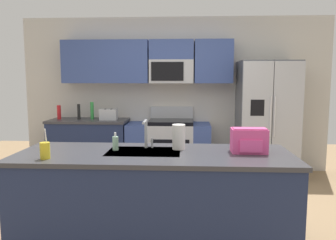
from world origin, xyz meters
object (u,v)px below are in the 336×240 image
Objects in this scene: drink_cup_yellow at (45,150)px; soap_dispenser at (115,143)px; bottle_red at (59,112)px; toaster at (109,114)px; bottle_green at (92,111)px; sink_faucet at (146,131)px; pepper_mill at (79,112)px; refrigerator at (266,120)px; backpack at (249,140)px; paper_towel_roll at (179,137)px; range_oven at (169,147)px.

drink_cup_yellow reaches higher than soap_dispenser.
bottle_red is 1.37× the size of soap_dispenser.
bottle_green reaches higher than toaster.
toaster is 2.37m from sink_faucet.
toaster is 1.10× the size of pepper_mill.
toaster reaches higher than soap_dispenser.
refrigerator reaches higher than toaster.
soap_dispenser is at bearing -64.50° from pepper_mill.
pepper_mill is at bearing 134.91° from backpack.
toaster is at bearing 118.62° from paper_towel_roll.
bottle_red is at bearing 121.75° from soap_dispenser.
drink_cup_yellow reaches higher than paper_towel_roll.
bottle_green is at bearing 177.92° from refrigerator.
bottle_green is at bearing 110.82° from soap_dispenser.
bottle_red is 3.07m from paper_towel_roll.
pepper_mill is at bearing 174.41° from toaster.
bottle_red is (-0.34, 0.02, -0.01)m from pepper_mill.
sink_faucet is at bearing -67.90° from toaster.
pepper_mill is at bearing 102.34° from drink_cup_yellow.
bottle_green is 2.78m from drink_cup_yellow.
bottle_green is at bearing 131.80° from backpack.
soap_dispenser is at bearing -159.87° from sink_faucet.
pepper_mill is at bearing 127.22° from paper_towel_roll.
backpack is (2.15, -2.41, -0.03)m from bottle_green.
range_oven is 4.72× the size of bottle_green.
bottle_red is 0.97× the size of paper_towel_roll.
backpack is (1.77, 0.35, 0.04)m from drink_cup_yellow.
pepper_mill is 0.34m from bottle_red.
toaster is 1.20× the size of bottle_red.
range_oven is 2.60m from backpack.
drink_cup_yellow reaches higher than pepper_mill.
sink_faucet is 1.17× the size of paper_towel_roll.
range_oven is 4.82× the size of sink_faucet.
paper_towel_roll is at bearing -3.70° from sink_faucet.
toaster is at bearing -176.95° from range_oven.
sink_faucet is at bearing 176.30° from paper_towel_roll.
refrigerator is 2.57m from paper_towel_roll.
drink_cup_yellow is (0.38, -2.76, -0.07)m from bottle_green.
bottle_red is at bearing 178.58° from refrigerator.
bottle_red is (-0.85, 0.07, 0.03)m from toaster.
backpack is (0.97, -0.13, -0.05)m from sink_faucet.
refrigerator is at bearing 49.55° from soap_dispenser.
paper_towel_roll is at bearing -47.86° from bottle_red.
drink_cup_yellow is at bearing -82.12° from bottle_green.
backpack reaches higher than soap_dispenser.
range_oven is at bearing 0.10° from pepper_mill.
pepper_mill is at bearing 122.00° from sink_faucet.
range_oven is 4.86× the size of toaster.
bottle_green reaches higher than soap_dispenser.
sink_faucet reaches higher than paper_towel_roll.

